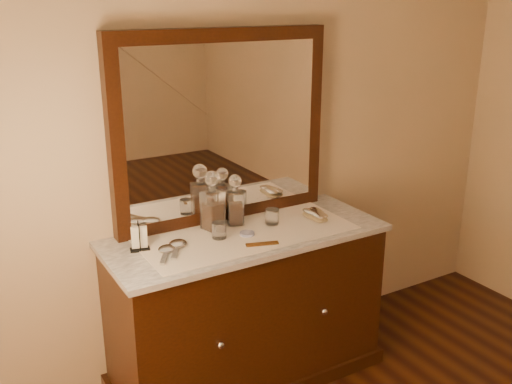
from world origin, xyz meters
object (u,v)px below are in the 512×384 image
decanter_right (235,205)px  brush_far (317,215)px  mirror_frame (222,128)px  brush_near (315,215)px  hand_mirror_outer (166,251)px  comb (262,244)px  pin_dish (247,234)px  hand_mirror_inner (177,245)px  napkin_rack (139,239)px  decanter_left (213,207)px  dresser_cabinet (247,309)px

decanter_right → brush_far: (0.41, -0.16, -0.08)m
mirror_frame → brush_near: 0.68m
hand_mirror_outer → comb: bearing=-19.3°
comb → brush_far: size_ratio=0.84×
pin_dish → hand_mirror_inner: size_ratio=0.34×
napkin_rack → decanter_left: bearing=7.8°
mirror_frame → decanter_right: size_ratio=4.43×
pin_dish → dresser_cabinet: bearing=70.0°
dresser_cabinet → brush_near: bearing=-3.6°
brush_near → hand_mirror_inner: size_ratio=0.84×
hand_mirror_outer → decanter_left: bearing=25.7°
hand_mirror_inner → hand_mirror_outer: bearing=-156.0°
mirror_frame → brush_near: size_ratio=6.49×
mirror_frame → pin_dish: mirror_frame is taller
pin_dish → decanter_left: 0.23m
pin_dish → brush_far: bearing=0.2°
napkin_rack → hand_mirror_inner: size_ratio=0.63×
comb → brush_near: 0.45m
comb → brush_near: bearing=37.1°
pin_dish → hand_mirror_inner: hand_mirror_inner is taller
comb → hand_mirror_outer: (-0.43, 0.15, 0.00)m
napkin_rack → brush_far: size_ratio=0.73×
decanter_left → hand_mirror_inner: bearing=-153.8°
decanter_right → brush_near: (0.40, -0.16, -0.08)m
mirror_frame → decanter_right: bearing=-84.7°
decanter_left → hand_mirror_inner: (-0.25, -0.12, -0.11)m
hand_mirror_inner → napkin_rack: bearing=157.7°
dresser_cabinet → pin_dish: size_ratio=18.68×
decanter_right → dresser_cabinet: bearing=-94.5°
napkin_rack → hand_mirror_outer: size_ratio=0.66×
brush_near → pin_dish: bearing=-179.4°
pin_dish → brush_far: size_ratio=0.39×
pin_dish → hand_mirror_outer: hand_mirror_outer is taller
comb → hand_mirror_outer: 0.46m
dresser_cabinet → decanter_right: bearing=85.5°
dresser_cabinet → comb: comb is taller
decanter_right → hand_mirror_outer: (-0.45, -0.15, -0.10)m
brush_near → hand_mirror_outer: brush_near is taller
pin_dish → brush_far: brush_far is taller
brush_near → comb: bearing=-160.7°
decanter_left → decanter_right: 0.13m
dresser_cabinet → napkin_rack: (-0.54, 0.08, 0.50)m
hand_mirror_outer → hand_mirror_inner: same height
hand_mirror_outer → hand_mirror_inner: (0.07, 0.03, 0.00)m
mirror_frame → brush_far: size_ratio=6.32×
decanter_left → brush_far: decanter_left is taller
brush_far → hand_mirror_inner: 0.80m
dresser_cabinet → hand_mirror_outer: 0.63m
brush_near → brush_far: (0.01, -0.00, 0.00)m
mirror_frame → brush_near: bearing=-33.3°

